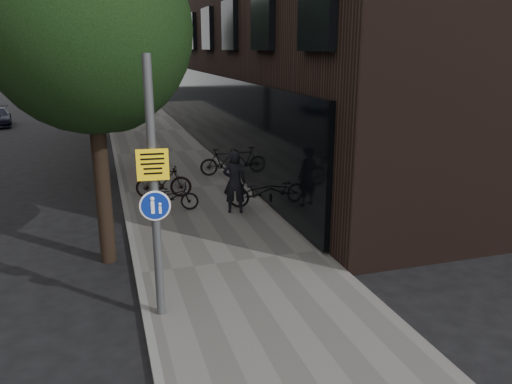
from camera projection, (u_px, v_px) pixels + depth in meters
name	position (u px, v px, depth m)	size (l,w,h in m)	color
ground	(272.00, 344.00, 8.61)	(120.00, 120.00, 0.00)	black
sidewalk	(188.00, 189.00, 17.84)	(4.50, 60.00, 0.12)	#615E59
curb_edge	(123.00, 194.00, 17.19)	(0.15, 60.00, 0.13)	slate
street_tree_near	(93.00, 39.00, 10.72)	(4.40, 4.40, 7.50)	black
street_tree_mid	(94.00, 43.00, 18.51)	(5.00, 5.00, 7.80)	black
street_tree_far	(94.00, 44.00, 26.77)	(5.00, 5.00, 7.80)	black
signpost	(154.00, 192.00, 8.73)	(0.55, 0.16, 4.73)	#595B5E
pedestrian	(235.00, 182.00, 14.90)	(0.69, 0.45, 1.90)	black
parked_bike_facade_near	(259.00, 192.00, 15.48)	(0.66, 1.89, 0.99)	black
parked_bike_facade_far	(223.00, 162.00, 19.42)	(0.50, 1.77, 1.06)	black
parked_bike_curb_near	(172.00, 197.00, 15.24)	(0.56, 1.61, 0.85)	black
parked_bike_curb_far	(164.00, 182.00, 16.49)	(0.52, 1.83, 1.10)	black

